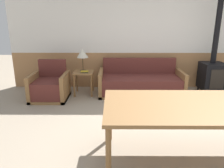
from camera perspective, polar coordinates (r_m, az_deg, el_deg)
The scene contains 9 objects.
ground_plane at distance 3.55m, azimuth 17.19°, elevation -13.25°, with size 16.00×16.00×0.00m, color gray.
wall_back at distance 5.67m, azimuth 10.78°, elevation 12.51°, with size 7.20×0.06×2.70m.
couch at distance 5.24m, azimuth 7.44°, elevation 0.11°, with size 1.96×0.86×0.81m.
armchair at distance 5.06m, azimuth -15.89°, elevation -0.85°, with size 0.79×0.78×0.84m.
side_table at distance 5.17m, azimuth -7.42°, elevation 2.03°, with size 0.46×0.46×0.55m.
table_lamp at distance 5.15m, azimuth -7.72°, elevation 7.83°, with size 0.27×0.27×0.52m.
book_stack at distance 5.06m, azimuth -7.19°, elevation 3.21°, with size 0.19×0.14×0.04m.
dining_table at distance 2.77m, azimuth 19.25°, elevation -6.19°, with size 2.00×1.08×0.76m.
wood_stove at distance 5.71m, azimuth 24.82°, elevation 3.26°, with size 0.53×0.56×2.41m.
Camera 1 is at (-1.01, -2.94, 1.72)m, focal length 35.00 mm.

